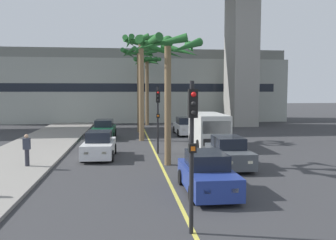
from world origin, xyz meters
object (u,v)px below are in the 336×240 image
object	(u,v)px
car_queue_third	(99,146)
palm_tree_near_median	(141,55)
car_queue_second	(104,130)
car_queue_fifth	(185,127)
car_queue_front	(207,174)
delivery_van	(208,129)
palm_tree_far_median	(139,64)
palm_tree_mid_median	(147,68)
palm_tree_farthest_median	(168,58)
traffic_light_median_far	(158,111)
pedestrian_far_along	(27,149)
car_queue_fourth	(229,153)
traffic_light_median_near	(192,136)

from	to	relation	value
car_queue_third	palm_tree_near_median	world-z (taller)	palm_tree_near_median
car_queue_second	car_queue_fifth	world-z (taller)	same
car_queue_front	car_queue_third	distance (m)	9.13
delivery_van	palm_tree_far_median	size ratio (longest dim) A/B	0.65
car_queue_third	car_queue_fifth	xyz separation A→B (m)	(6.92, 10.49, 0.00)
palm_tree_mid_median	car_queue_third	bearing A→B (deg)	-101.53
car_queue_front	car_queue_third	bearing A→B (deg)	120.87
car_queue_fifth	palm_tree_farthest_median	xyz separation A→B (m)	(-3.14, -13.08, 4.95)
car_queue_third	traffic_light_median_far	distance (m)	4.18
car_queue_fifth	pedestrian_far_along	size ratio (longest dim) A/B	2.54
traffic_light_median_far	palm_tree_mid_median	xyz separation A→B (m)	(0.45, 18.82, 3.80)
car_queue_front	car_queue_fourth	distance (m)	4.98
delivery_van	traffic_light_median_near	size ratio (longest dim) A/B	1.26
car_queue_front	palm_tree_far_median	size ratio (longest dim) A/B	0.51
car_queue_second	palm_tree_far_median	xyz separation A→B (m)	(3.13, 4.26, 5.81)
car_queue_front	palm_tree_far_median	xyz separation A→B (m)	(-1.79, 20.76, 5.81)
car_queue_second	traffic_light_median_near	xyz separation A→B (m)	(3.57, -20.44, 1.99)
car_queue_fifth	traffic_light_median_near	bearing A→B (deg)	-99.14
palm_tree_near_median	car_queue_front	bearing A→B (deg)	-82.86
car_queue_third	palm_tree_far_median	size ratio (longest dim) A/B	0.51
delivery_van	palm_tree_near_median	xyz separation A→B (m)	(-4.47, 3.95, 5.46)
car_queue_third	car_queue_fifth	bearing A→B (deg)	56.58
car_queue_front	traffic_light_median_near	size ratio (longest dim) A/B	0.98
palm_tree_mid_median	palm_tree_far_median	distance (m)	6.88
delivery_van	traffic_light_median_near	world-z (taller)	traffic_light_median_near
palm_tree_far_median	car_queue_fifth	bearing A→B (deg)	-31.13
car_queue_fifth	palm_tree_near_median	distance (m)	8.09
car_queue_third	palm_tree_farthest_median	distance (m)	6.74
car_queue_fifth	palm_tree_mid_median	world-z (taller)	palm_tree_mid_median
car_queue_front	palm_tree_near_median	size ratio (longest dim) A/B	0.49
traffic_light_median_far	palm_tree_near_median	size ratio (longest dim) A/B	0.50
traffic_light_median_far	palm_tree_mid_median	bearing A→B (deg)	88.62
car_queue_front	delivery_van	distance (m)	11.19
traffic_light_median_near	palm_tree_mid_median	distance (m)	31.73
car_queue_front	traffic_light_median_far	size ratio (longest dim) A/B	0.98
traffic_light_median_far	car_queue_fourth	bearing A→B (deg)	-52.14
palm_tree_near_median	palm_tree_farthest_median	world-z (taller)	palm_tree_near_median
car_queue_front	car_queue_fourth	bearing A→B (deg)	63.96
car_queue_fourth	pedestrian_far_along	distance (m)	10.30
car_queue_third	car_queue_front	bearing A→B (deg)	-59.13
car_queue_fifth	car_queue_fourth	bearing A→B (deg)	-90.23
delivery_van	palm_tree_far_median	xyz separation A→B (m)	(-4.40, 9.89, 5.24)
palm_tree_farthest_median	car_queue_front	bearing A→B (deg)	-80.25
car_queue_third	delivery_van	size ratio (longest dim) A/B	0.78
traffic_light_median_near	palm_tree_far_median	xyz separation A→B (m)	(-0.44, 24.71, 3.82)
car_queue_second	palm_tree_near_median	world-z (taller)	palm_tree_near_median
car_queue_fifth	delivery_van	xyz separation A→B (m)	(0.37, -7.46, 0.57)
traffic_light_median_far	palm_tree_farthest_median	world-z (taller)	palm_tree_farthest_median
palm_tree_near_median	palm_tree_far_median	bearing A→B (deg)	89.34
car_queue_fourth	palm_tree_farthest_median	xyz separation A→B (m)	(-3.09, 0.77, 4.95)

